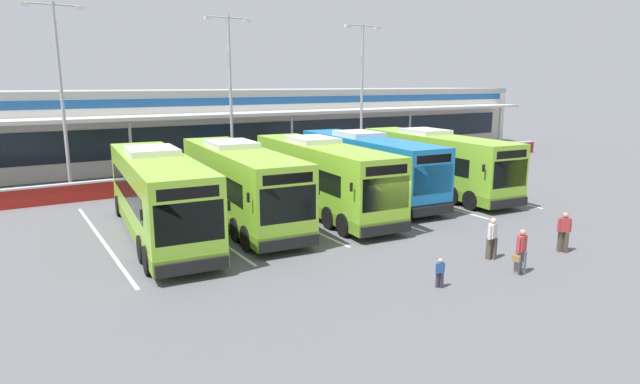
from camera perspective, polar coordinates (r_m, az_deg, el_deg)
ground_plane at (r=22.94m, az=6.87°, el=-4.85°), size 200.00×200.00×0.00m
terminal_building at (r=46.23m, az=-14.56°, el=7.07°), size 70.00×13.00×6.00m
red_barrier_wall at (r=34.98m, az=-8.15°, el=1.84°), size 60.00×0.40×1.10m
coach_bus_leftmost at (r=23.50m, az=-17.31°, el=-0.41°), size 3.86×12.33×3.78m
coach_bus_left_centre at (r=25.28m, az=-8.87°, el=0.82°), size 3.86×12.33×3.78m
coach_bus_centre at (r=26.92m, az=0.10°, el=1.63°), size 3.86×12.33×3.78m
coach_bus_right_centre at (r=30.23m, az=5.12°, el=2.72°), size 3.86×12.33×3.78m
coach_bus_rightmost at (r=32.45m, az=12.38°, el=3.11°), size 3.86×12.33×3.78m
bay_stripe_far_west at (r=24.19m, az=-22.82°, el=-4.83°), size 0.14×13.00×0.01m
bay_stripe_west at (r=25.13m, az=-13.34°, el=-3.60°), size 0.14×13.00×0.01m
bay_stripe_mid_west at (r=26.70m, az=-4.79°, el=-2.41°), size 0.14×13.00×0.01m
bay_stripe_centre at (r=28.80m, az=2.66°, el=-1.32°), size 0.14×13.00×0.01m
bay_stripe_mid_east at (r=31.33m, az=8.99°, el=-0.38°), size 0.14×13.00×0.01m
bay_stripe_east at (r=34.18m, az=14.32°, el=0.42°), size 0.14×13.00×0.01m
pedestrian_with_handbag at (r=19.47m, az=21.16°, el=-6.01°), size 0.64×0.33×1.62m
pedestrian_in_dark_coat at (r=20.72m, az=18.36°, el=-4.70°), size 0.54×0.29×1.62m
pedestrian_child at (r=17.54m, az=13.01°, el=-8.53°), size 0.33×0.21×1.00m
pedestrian_near_bin at (r=22.62m, az=25.18°, el=-3.86°), size 0.52×0.40×1.62m
lamp_post_west at (r=33.86m, az=-26.53°, el=10.17°), size 3.24×0.28×11.00m
lamp_post_centre at (r=36.87m, az=-9.80°, el=11.26°), size 3.24×0.28×11.00m
lamp_post_east at (r=41.41m, az=4.61°, el=11.44°), size 3.24×0.28×11.00m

